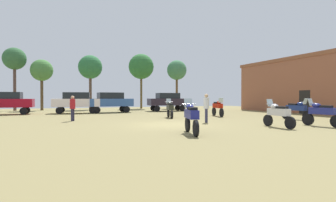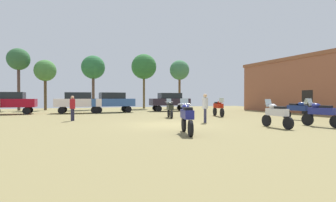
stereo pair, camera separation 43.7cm
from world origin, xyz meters
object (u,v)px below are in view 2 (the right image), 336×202
(motorcycle_1, at_px, (321,113))
(car_4, at_px, (170,100))
(motorcycle_2, at_px, (276,114))
(motorcycle_6, at_px, (187,117))
(tree_5, at_px, (45,71))
(tree_4, at_px, (18,60))
(brick_building, at_px, (333,84))
(tree_3, at_px, (180,70))
(motorcycle_7, at_px, (218,107))
(car_3, at_px, (112,101))
(person_1, at_px, (205,106))
(tree_1, at_px, (144,67))
(car_5, at_px, (10,101))
(tree_2, at_px, (93,68))
(car_2, at_px, (79,101))
(motorcycle_8, at_px, (298,109))
(motorcycle_5, at_px, (170,108))
(person_2, at_px, (72,106))

(motorcycle_1, distance_m, car_4, 17.39)
(motorcycle_2, relative_size, motorcycle_6, 0.96)
(motorcycle_1, bearing_deg, tree_5, 111.23)
(car_4, xyz_separation_m, tree_4, (-15.91, 6.95, 4.62))
(brick_building, bearing_deg, tree_3, 119.96)
(motorcycle_7, relative_size, tree_3, 0.34)
(car_3, relative_size, car_4, 1.01)
(tree_3, bearing_deg, car_4, -121.11)
(brick_building, relative_size, motorcycle_7, 8.56)
(person_1, xyz_separation_m, tree_1, (1.64, 20.42, 4.61))
(tree_1, bearing_deg, car_5, -152.82)
(tree_3, bearing_deg, car_3, -145.87)
(person_1, height_order, tree_2, tree_2)
(motorcycle_7, relative_size, car_2, 0.51)
(motorcycle_7, bearing_deg, car_4, -74.16)
(tree_1, bearing_deg, motorcycle_8, -75.98)
(motorcycle_5, height_order, tree_4, tree_4)
(motorcycle_2, height_order, motorcycle_6, motorcycle_6)
(motorcycle_5, height_order, tree_1, tree_1)
(car_3, height_order, tree_5, tree_5)
(car_2, height_order, tree_1, tree_1)
(motorcycle_6, bearing_deg, brick_building, 36.99)
(motorcycle_2, height_order, car_4, car_4)
(motorcycle_5, height_order, car_3, car_3)
(tree_3, distance_m, tree_4, 19.75)
(tree_2, bearing_deg, person_1, -76.20)
(motorcycle_5, xyz_separation_m, tree_3, (7.16, 15.28, 4.52))
(tree_2, bearing_deg, tree_4, -178.97)
(car_2, bearing_deg, person_2, -177.94)
(car_2, bearing_deg, tree_4, 46.17)
(motorcycle_2, distance_m, person_1, 4.21)
(person_1, height_order, tree_3, tree_3)
(tree_4, bearing_deg, person_2, -70.54)
(car_2, distance_m, tree_3, 15.61)
(person_2, height_order, tree_2, tree_2)
(car_2, bearing_deg, brick_building, -105.32)
(motorcycle_2, xyz_separation_m, person_1, (-2.10, 3.63, 0.31))
(brick_building, bearing_deg, motorcycle_8, -154.13)
(brick_building, height_order, tree_3, tree_3)
(tree_2, bearing_deg, motorcycle_7, -61.86)
(brick_building, height_order, tree_1, tree_1)
(brick_building, bearing_deg, motorcycle_6, -156.99)
(car_4, relative_size, tree_2, 0.64)
(car_3, height_order, tree_1, tree_1)
(motorcycle_1, relative_size, motorcycle_8, 0.97)
(tree_4, bearing_deg, car_4, -23.60)
(brick_building, distance_m, person_2, 23.16)
(motorcycle_6, xyz_separation_m, tree_3, (9.54, 23.63, 4.49))
(motorcycle_5, distance_m, motorcycle_8, 8.85)
(brick_building, bearing_deg, tree_4, 150.41)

